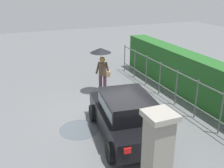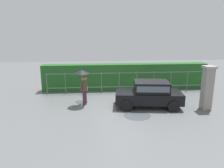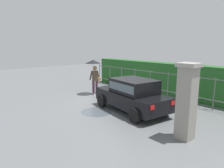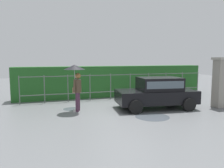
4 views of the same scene
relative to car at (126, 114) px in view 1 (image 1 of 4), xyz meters
name	(u,v)px [view 1 (image 1 of 4)]	position (x,y,z in m)	size (l,w,h in m)	color
ground_plane	(114,115)	(-1.47, 0.22, -0.80)	(40.00, 40.00, 0.00)	slate
car	(126,114)	(0.00, 0.00, 0.00)	(3.90, 2.24, 1.48)	black
pedestrian	(102,61)	(-3.75, 0.59, 0.72)	(0.93, 0.93, 2.09)	#47283D
gate_pillar	(157,163)	(2.99, -0.72, 0.44)	(0.60, 0.60, 2.42)	gray
fence_section	(186,91)	(-0.75, 2.93, 0.02)	(11.13, 0.05, 1.50)	#59605B
hedge_row	(207,85)	(-0.75, 3.96, 0.15)	(12.08, 0.90, 1.90)	#235B23
puddle_near	(79,129)	(-0.96, -1.31, -0.80)	(1.39, 1.39, 0.00)	#4C545B
puddle_far	(111,89)	(-3.90, 1.11, -0.80)	(0.78, 0.78, 0.00)	#4C545B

